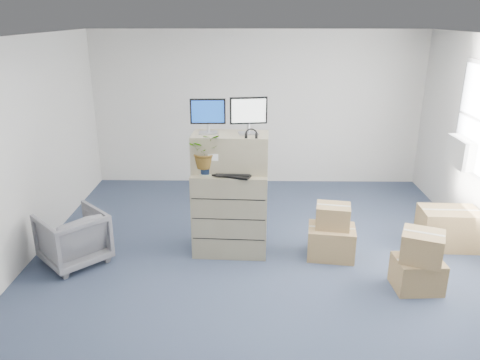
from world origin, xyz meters
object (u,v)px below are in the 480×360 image
monitor_left (208,114)px  monitor_right (249,113)px  potted_plant (205,155)px  filing_cabinet_lower (230,212)px  keyboard (232,175)px  office_chair (73,235)px  water_bottle (236,160)px

monitor_left → monitor_right: bearing=-3.7°
monitor_left → potted_plant: (-0.03, -0.18, -0.48)m
filing_cabinet_lower → keyboard: bearing=-76.9°
keyboard → potted_plant: bearing=-173.1°
monitor_right → office_chair: 2.72m
monitor_right → water_bottle: 0.64m
keyboard → filing_cabinet_lower: bearing=119.3°
monitor_right → water_bottle: (-0.16, 0.01, -0.62)m
keyboard → office_chair: bearing=-155.8°
monitor_right → office_chair: size_ratio=0.62×
filing_cabinet_lower → monitor_left: bearing=167.3°
monitor_right → potted_plant: size_ratio=0.91×
filing_cabinet_lower → monitor_left: (-0.28, 0.08, 1.29)m
filing_cabinet_lower → monitor_right: 1.33m
office_chair → potted_plant: bearing=143.7°
keyboard → office_chair: keyboard is taller
water_bottle → potted_plant: bearing=-154.9°
monitor_right → monitor_left: bearing=170.0°
filing_cabinet_lower → monitor_right: monitor_right is taller
water_bottle → keyboard: bearing=-99.3°
potted_plant → office_chair: bearing=-171.5°
filing_cabinet_lower → water_bottle: size_ratio=4.47×
potted_plant → office_chair: (-1.70, -0.25, -1.00)m
monitor_right → water_bottle: monitor_right is taller
monitor_right → potted_plant: 0.75m
keyboard → potted_plant: size_ratio=0.91×
monitor_left → keyboard: (0.31, -0.26, -0.72)m
office_chair → water_bottle: bearing=146.9°
monitor_left → monitor_right: (0.51, -0.02, 0.01)m
keyboard → water_bottle: size_ratio=1.87×
potted_plant → keyboard: bearing=-12.3°
monitor_right → office_chair: (-2.24, -0.42, -1.49)m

